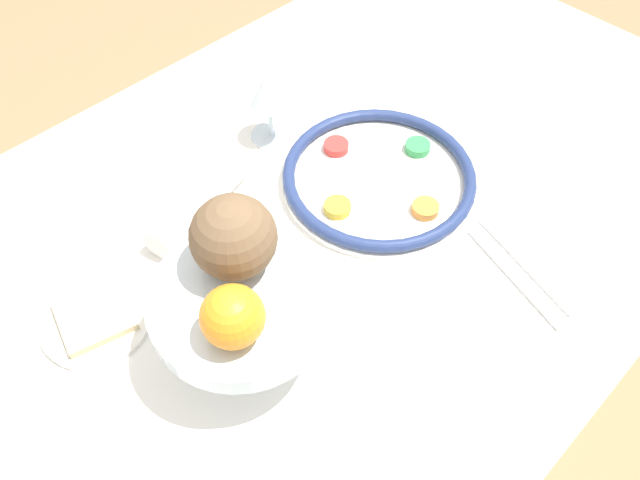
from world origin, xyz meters
TOP-DOWN VIEW (x-y plane):
  - ground_plane at (0.00, 0.00)m, footprint 8.00×8.00m
  - dining_table at (0.00, 0.00)m, footprint 1.54×0.94m
  - seder_plate at (-0.09, 0.02)m, footprint 0.31×0.31m
  - wine_glass at (-0.05, -0.18)m, footprint 0.07×0.07m
  - fruit_stand at (0.25, 0.10)m, footprint 0.22×0.22m
  - orange_fruit at (0.28, 0.14)m, footprint 0.07×0.07m
  - coconut at (0.22, 0.06)m, footprint 0.10×0.10m
  - bread_plate at (0.37, -0.07)m, footprint 0.15×0.15m
  - napkin_roll at (0.15, -0.13)m, footprint 0.20×0.10m
  - fork_left at (-0.13, 0.28)m, footprint 0.07×0.19m
  - fork_right at (-0.10, 0.28)m, footprint 0.07×0.19m

SIDE VIEW (x-z plane):
  - ground_plane at x=0.00m, z-range 0.00..0.00m
  - dining_table at x=0.00m, z-range 0.00..0.73m
  - fork_left at x=-0.13m, z-range 0.73..0.73m
  - fork_right at x=-0.10m, z-range 0.73..0.73m
  - bread_plate at x=0.37m, z-range 0.73..0.75m
  - seder_plate at x=-0.09m, z-range 0.73..0.76m
  - napkin_roll at x=0.15m, z-range 0.73..0.78m
  - wine_glass at x=-0.05m, z-range 0.76..0.88m
  - fruit_stand at x=0.25m, z-range 0.77..0.89m
  - orange_fruit at x=0.28m, z-range 0.85..0.92m
  - coconut at x=0.22m, z-range 0.85..0.95m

